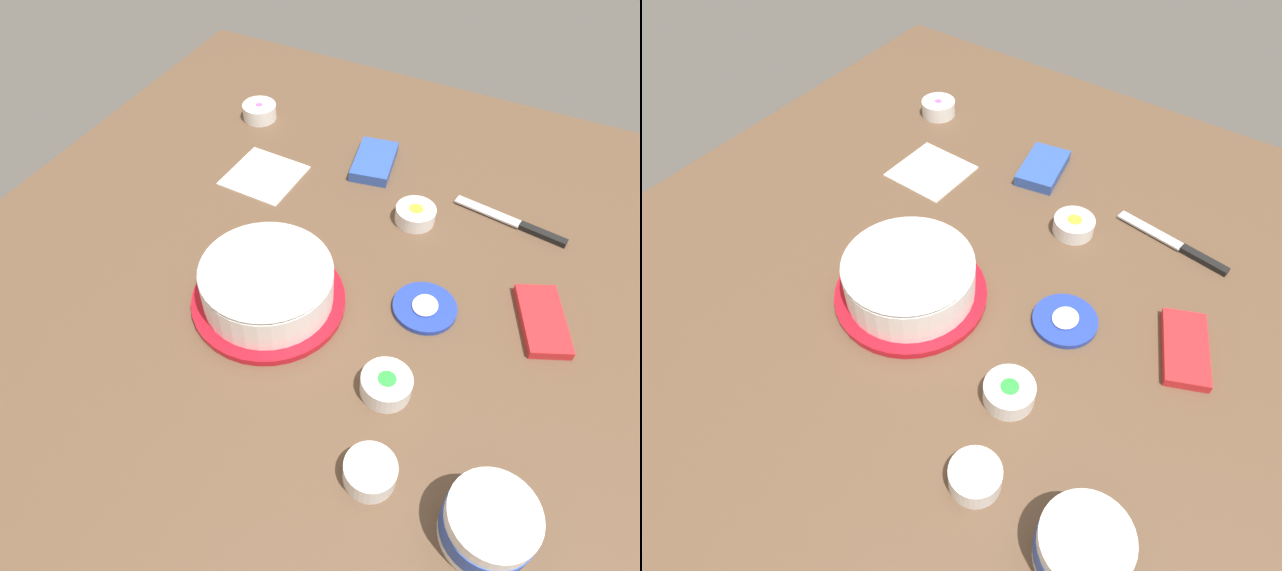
{
  "view_description": "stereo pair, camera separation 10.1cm",
  "coord_description": "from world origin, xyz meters",
  "views": [
    {
      "loc": [
        -0.62,
        -0.25,
        0.81
      ],
      "look_at": [
        -0.03,
        0.04,
        0.04
      ],
      "focal_mm": 32.28,
      "sensor_mm": 36.0,
      "label": 1
    },
    {
      "loc": [
        -0.56,
        -0.34,
        0.81
      ],
      "look_at": [
        -0.03,
        0.04,
        0.04
      ],
      "focal_mm": 32.28,
      "sensor_mm": 36.0,
      "label": 2
    }
  ],
  "objects": [
    {
      "name": "candy_box_lower",
      "position": [
        0.37,
        0.11,
        0.01
      ],
      "size": [
        0.15,
        0.11,
        0.02
      ],
      "primitive_type": "cube",
      "rotation": [
        0.0,
        0.0,
        0.18
      ],
      "color": "#2D51B2",
      "rests_on": "ground_plane"
    },
    {
      "name": "sprinkle_bowl_rainbow",
      "position": [
        0.42,
        0.43,
        0.02
      ],
      "size": [
        0.08,
        0.08,
        0.04
      ],
      "color": "white",
      "rests_on": "ground_plane"
    },
    {
      "name": "ground_plane",
      "position": [
        0.0,
        0.0,
        0.0
      ],
      "size": [
        1.54,
        1.54,
        0.0
      ],
      "primitive_type": "plane",
      "color": "brown"
    },
    {
      "name": "frosting_tub",
      "position": [
        -0.3,
        -0.34,
        0.04
      ],
      "size": [
        0.12,
        0.12,
        0.08
      ],
      "color": "white",
      "rests_on": "ground_plane"
    },
    {
      "name": "sprinkle_bowl_green",
      "position": [
        -0.15,
        -0.14,
        0.02
      ],
      "size": [
        0.08,
        0.08,
        0.04
      ],
      "color": "white",
      "rests_on": "ground_plane"
    },
    {
      "name": "frosted_cake",
      "position": [
        -0.07,
        0.12,
        0.05
      ],
      "size": [
        0.28,
        0.28,
        0.1
      ],
      "color": "red",
      "rests_on": "ground_plane"
    },
    {
      "name": "frosting_tub_lid",
      "position": [
        0.03,
        -0.14,
        0.01
      ],
      "size": [
        0.11,
        0.11,
        0.02
      ],
      "color": "#233DAD",
      "rests_on": "ground_plane"
    },
    {
      "name": "candy_box_upper",
      "position": [
        0.09,
        -0.33,
        0.01
      ],
      "size": [
        0.17,
        0.13,
        0.02
      ],
      "primitive_type": "cube",
      "rotation": [
        0.0,
        0.0,
        0.41
      ],
      "color": "red",
      "rests_on": "ground_plane"
    },
    {
      "name": "sprinkle_bowl_yellow",
      "position": [
        0.24,
        -0.04,
        0.02
      ],
      "size": [
        0.08,
        0.08,
        0.03
      ],
      "color": "white",
      "rests_on": "ground_plane"
    },
    {
      "name": "sprinkle_bowl_pink",
      "position": [
        -0.29,
        -0.17,
        0.02
      ],
      "size": [
        0.08,
        0.08,
        0.04
      ],
      "color": "white",
      "rests_on": "ground_plane"
    },
    {
      "name": "paper_napkin",
      "position": [
        0.23,
        0.31,
        0.0
      ],
      "size": [
        0.16,
        0.16,
        0.01
      ],
      "primitive_type": "cube",
      "rotation": [
        0.0,
        0.0,
        -0.04
      ],
      "color": "white",
      "rests_on": "ground_plane"
    },
    {
      "name": "spreading_knife",
      "position": [
        0.32,
        -0.24,
        0.01
      ],
      "size": [
        0.05,
        0.24,
        0.01
      ],
      "color": "silver",
      "rests_on": "ground_plane"
    }
  ]
}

